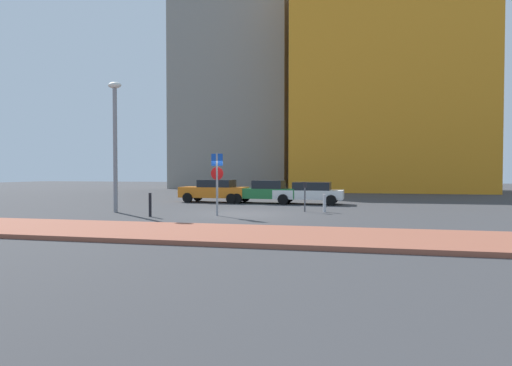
% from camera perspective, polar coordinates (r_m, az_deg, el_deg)
% --- Properties ---
extents(ground_plane, '(120.00, 120.00, 0.00)m').
position_cam_1_polar(ground_plane, '(19.37, -2.11, -4.37)').
color(ground_plane, '#38383A').
extents(sidewalk_brick, '(40.00, 3.70, 0.14)m').
position_cam_1_polar(sidewalk_brick, '(13.16, -9.06, -6.87)').
color(sidewalk_brick, '#93513D').
rests_on(sidewalk_brick, ground).
extents(parked_car_orange, '(4.49, 2.09, 1.48)m').
position_cam_1_polar(parked_car_orange, '(27.15, -5.82, -1.04)').
color(parked_car_orange, orange).
rests_on(parked_car_orange, ground).
extents(parked_car_green, '(4.44, 2.15, 1.46)m').
position_cam_1_polar(parked_car_green, '(26.18, 1.19, -1.19)').
color(parked_car_green, '#237238').
rests_on(parked_car_green, ground).
extents(parked_car_white, '(4.35, 2.11, 1.37)m').
position_cam_1_polar(parked_car_white, '(25.63, 7.49, -1.30)').
color(parked_car_white, white).
rests_on(parked_car_white, ground).
extents(parking_sign_post, '(0.60, 0.10, 2.86)m').
position_cam_1_polar(parking_sign_post, '(18.70, -5.46, 0.93)').
color(parking_sign_post, gray).
rests_on(parking_sign_post, ground).
extents(parking_meter, '(0.18, 0.14, 1.49)m').
position_cam_1_polar(parking_meter, '(20.65, 6.82, -1.34)').
color(parking_meter, '#4C4C51').
rests_on(parking_meter, ground).
extents(street_lamp, '(0.70, 0.36, 6.42)m').
position_cam_1_polar(street_lamp, '(21.42, -19.07, 6.33)').
color(street_lamp, gray).
rests_on(street_lamp, ground).
extents(traffic_bollard_near, '(0.13, 0.13, 1.06)m').
position_cam_1_polar(traffic_bollard_near, '(18.84, -14.56, -2.96)').
color(traffic_bollard_near, black).
rests_on(traffic_bollard_near, ground).
extents(traffic_bollard_mid, '(0.15, 0.15, 0.88)m').
position_cam_1_polar(traffic_bollard_mid, '(20.58, 9.54, -2.81)').
color(traffic_bollard_mid, '#B7B7BC').
rests_on(traffic_bollard_mid, ground).
extents(building_colorful_midrise, '(18.99, 12.96, 23.74)m').
position_cam_1_polar(building_colorful_midrise, '(47.36, 17.42, 13.49)').
color(building_colorful_midrise, orange).
rests_on(building_colorful_midrise, ground).
extents(building_under_construction, '(14.19, 12.28, 25.15)m').
position_cam_1_polar(building_under_construction, '(54.65, -2.68, 12.68)').
color(building_under_construction, gray).
rests_on(building_under_construction, ground).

